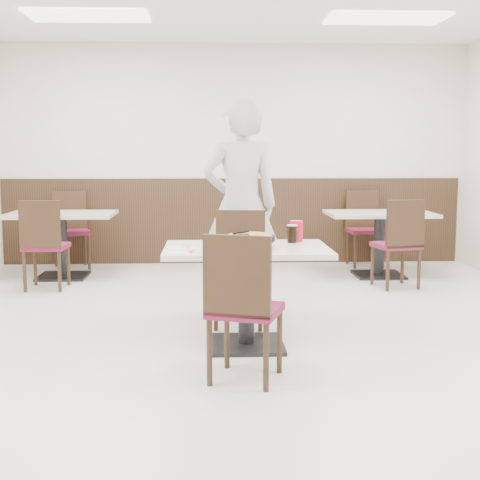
{
  "coord_description": "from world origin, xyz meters",
  "views": [
    {
      "loc": [
        -0.31,
        -5.13,
        1.44
      ],
      "look_at": [
        -0.08,
        -0.3,
        0.8
      ],
      "focal_mm": 50.0,
      "sensor_mm": 36.0,
      "label": 1
    }
  ],
  "objects_px": {
    "bg_table_left": "(62,245)",
    "bg_chair_left_far": "(72,230)",
    "main_table": "(246,297)",
    "bg_chair_right_near": "(396,243)",
    "side_plate": "(181,249)",
    "chair_far": "(239,269)",
    "chair_near": "(246,306)",
    "bg_chair_left_near": "(46,244)",
    "pizza": "(250,239)",
    "diner_person": "(241,206)",
    "bg_table_right": "(379,244)",
    "red_cup": "(297,231)",
    "bg_chair_right_far": "(366,229)",
    "pizza_pan": "(247,242)",
    "cola_glass": "(292,234)"
  },
  "relations": [
    {
      "from": "bg_table_right",
      "to": "cola_glass",
      "type": "bearing_deg",
      "value": -117.66
    },
    {
      "from": "main_table",
      "to": "bg_chair_left_far",
      "type": "distance_m",
      "value": 4.0
    },
    {
      "from": "bg_table_left",
      "to": "bg_chair_left_near",
      "type": "height_order",
      "value": "bg_chair_left_near"
    },
    {
      "from": "chair_near",
      "to": "bg_table_right",
      "type": "distance_m",
      "value": 3.9
    },
    {
      "from": "red_cup",
      "to": "bg_chair_left_near",
      "type": "distance_m",
      "value": 3.09
    },
    {
      "from": "bg_chair_left_near",
      "to": "side_plate",
      "type": "bearing_deg",
      "value": -54.33
    },
    {
      "from": "main_table",
      "to": "bg_table_left",
      "type": "height_order",
      "value": "same"
    },
    {
      "from": "diner_person",
      "to": "bg_chair_right_far",
      "type": "relative_size",
      "value": 2.02
    },
    {
      "from": "bg_chair_left_far",
      "to": "bg_table_right",
      "type": "relative_size",
      "value": 0.79
    },
    {
      "from": "chair_near",
      "to": "bg_chair_left_far",
      "type": "bearing_deg",
      "value": 133.7
    },
    {
      "from": "main_table",
      "to": "bg_table_right",
      "type": "relative_size",
      "value": 1.0
    },
    {
      "from": "chair_near",
      "to": "bg_table_left",
      "type": "bearing_deg",
      "value": 137.24
    },
    {
      "from": "bg_chair_right_near",
      "to": "red_cup",
      "type": "bearing_deg",
      "value": -137.51
    },
    {
      "from": "main_table",
      "to": "bg_chair_left_near",
      "type": "height_order",
      "value": "bg_chair_left_near"
    },
    {
      "from": "red_cup",
      "to": "chair_far",
      "type": "bearing_deg",
      "value": 143.41
    },
    {
      "from": "chair_near",
      "to": "red_cup",
      "type": "bearing_deg",
      "value": 85.03
    },
    {
      "from": "main_table",
      "to": "bg_chair_right_near",
      "type": "bearing_deg",
      "value": 50.99
    },
    {
      "from": "pizza_pan",
      "to": "diner_person",
      "type": "xyz_separation_m",
      "value": [
        0.01,
        1.23,
        0.17
      ]
    },
    {
      "from": "bg_chair_left_near",
      "to": "bg_table_right",
      "type": "xyz_separation_m",
      "value": [
        3.69,
        0.55,
        -0.1
      ]
    },
    {
      "from": "bg_table_left",
      "to": "pizza",
      "type": "bearing_deg",
      "value": -55.24
    },
    {
      "from": "pizza_pan",
      "to": "bg_chair_right_near",
      "type": "bearing_deg",
      "value": 51.71
    },
    {
      "from": "chair_far",
      "to": "bg_chair_left_near",
      "type": "bearing_deg",
      "value": -33.31
    },
    {
      "from": "side_plate",
      "to": "bg_chair_left_far",
      "type": "distance_m",
      "value": 3.92
    },
    {
      "from": "diner_person",
      "to": "bg_chair_left_far",
      "type": "distance_m",
      "value": 3.08
    },
    {
      "from": "chair_near",
      "to": "bg_chair_left_near",
      "type": "bearing_deg",
      "value": 142.51
    },
    {
      "from": "bg_chair_left_near",
      "to": "bg_chair_right_far",
      "type": "height_order",
      "value": "same"
    },
    {
      "from": "bg_table_left",
      "to": "bg_chair_left_far",
      "type": "distance_m",
      "value": 0.64
    },
    {
      "from": "bg_chair_left_far",
      "to": "chair_far",
      "type": "bearing_deg",
      "value": 106.53
    },
    {
      "from": "pizza",
      "to": "diner_person",
      "type": "bearing_deg",
      "value": 90.52
    },
    {
      "from": "pizza",
      "to": "diner_person",
      "type": "height_order",
      "value": "diner_person"
    },
    {
      "from": "chair_far",
      "to": "bg_chair_right_near",
      "type": "bearing_deg",
      "value": -133.31
    },
    {
      "from": "side_plate",
      "to": "chair_far",
      "type": "bearing_deg",
      "value": 59.31
    },
    {
      "from": "bg_chair_left_near",
      "to": "bg_table_right",
      "type": "distance_m",
      "value": 3.73
    },
    {
      "from": "pizza",
      "to": "bg_table_left",
      "type": "distance_m",
      "value": 3.51
    },
    {
      "from": "red_cup",
      "to": "pizza_pan",
      "type": "bearing_deg",
      "value": -139.58
    },
    {
      "from": "main_table",
      "to": "bg_chair_right_far",
      "type": "distance_m",
      "value": 3.85
    },
    {
      "from": "chair_near",
      "to": "bg_chair_right_near",
      "type": "distance_m",
      "value": 3.35
    },
    {
      "from": "chair_far",
      "to": "bg_table_left",
      "type": "bearing_deg",
      "value": -43.23
    },
    {
      "from": "main_table",
      "to": "bg_chair_left_near",
      "type": "xyz_separation_m",
      "value": [
        -1.99,
        2.21,
        0.1
      ]
    },
    {
      "from": "pizza_pan",
      "to": "bg_chair_left_far",
      "type": "xyz_separation_m",
      "value": [
        -1.98,
        3.53,
        -0.32
      ]
    },
    {
      "from": "bg_chair_right_far",
      "to": "bg_chair_left_near",
      "type": "bearing_deg",
      "value": 15.8
    },
    {
      "from": "red_cup",
      "to": "cola_glass",
      "type": "bearing_deg",
      "value": -118.36
    },
    {
      "from": "chair_far",
      "to": "pizza",
      "type": "bearing_deg",
      "value": 100.29
    },
    {
      "from": "chair_far",
      "to": "bg_chair_right_far",
      "type": "xyz_separation_m",
      "value": [
        1.73,
        2.84,
        0.0
      ]
    },
    {
      "from": "chair_far",
      "to": "bg_chair_right_near",
      "type": "height_order",
      "value": "same"
    },
    {
      "from": "pizza_pan",
      "to": "bg_table_left",
      "type": "distance_m",
      "value": 3.52
    },
    {
      "from": "main_table",
      "to": "cola_glass",
      "type": "height_order",
      "value": "cola_glass"
    },
    {
      "from": "main_table",
      "to": "bg_chair_right_near",
      "type": "relative_size",
      "value": 1.26
    },
    {
      "from": "bg_table_right",
      "to": "diner_person",
      "type": "bearing_deg",
      "value": -136.79
    },
    {
      "from": "diner_person",
      "to": "bg_chair_left_far",
      "type": "bearing_deg",
      "value": -59.19
    }
  ]
}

